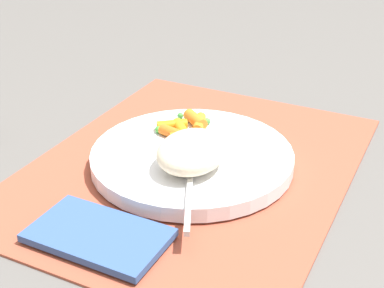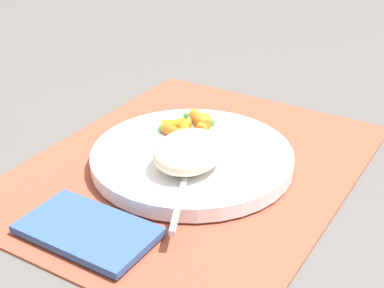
# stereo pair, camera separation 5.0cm
# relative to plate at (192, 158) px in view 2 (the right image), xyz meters

# --- Properties ---
(ground_plane) EXTENTS (2.40, 2.40, 0.00)m
(ground_plane) POSITION_rel_plate_xyz_m (0.00, 0.00, -0.01)
(ground_plane) COLOR #565451
(placemat) EXTENTS (0.47, 0.37, 0.01)m
(placemat) POSITION_rel_plate_xyz_m (0.00, 0.00, -0.01)
(placemat) COLOR #9E4733
(placemat) RESTS_ON ground_plane
(plate) EXTENTS (0.25, 0.25, 0.02)m
(plate) POSITION_rel_plate_xyz_m (0.00, 0.00, 0.00)
(plate) COLOR white
(plate) RESTS_ON placemat
(rice_mound) EXTENTS (0.09, 0.08, 0.04)m
(rice_mound) POSITION_rel_plate_xyz_m (-0.03, -0.02, 0.03)
(rice_mound) COLOR beige
(rice_mound) RESTS_ON plate
(carrot_portion) EXTENTS (0.08, 0.07, 0.02)m
(carrot_portion) POSITION_rel_plate_xyz_m (0.04, 0.03, 0.02)
(carrot_portion) COLOR orange
(carrot_portion) RESTS_ON plate
(pea_scatter) EXTENTS (0.09, 0.09, 0.01)m
(pea_scatter) POSITION_rel_plate_xyz_m (0.03, 0.02, 0.01)
(pea_scatter) COLOR green
(pea_scatter) RESTS_ON plate
(fork) EXTENTS (0.19, 0.09, 0.01)m
(fork) POSITION_rel_plate_xyz_m (-0.04, -0.02, 0.01)
(fork) COLOR silver
(fork) RESTS_ON plate
(napkin) EXTENTS (0.08, 0.14, 0.01)m
(napkin) POSITION_rel_plate_xyz_m (-0.17, 0.02, -0.00)
(napkin) COLOR #33518C
(napkin) RESTS_ON placemat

